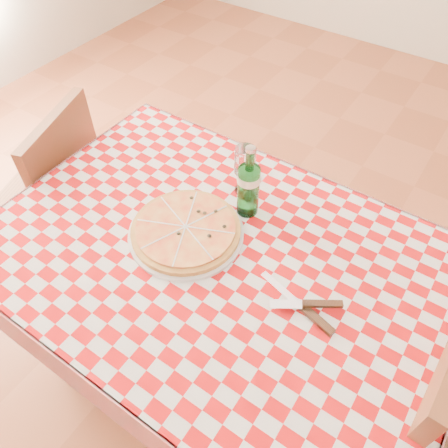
{
  "coord_description": "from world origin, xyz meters",
  "views": [
    {
      "loc": [
        0.42,
        -0.6,
        1.71
      ],
      "look_at": [
        -0.02,
        0.06,
        0.82
      ],
      "focal_mm": 35.0,
      "sensor_mm": 36.0,
      "label": 1
    }
  ],
  "objects_px": {
    "pizza_plate": "(186,230)",
    "water_bottle": "(249,181)",
    "chair_near": "(448,428)",
    "wine_glass": "(245,171)",
    "dining_table": "(218,275)",
    "chair_far": "(56,194)"
  },
  "relations": [
    {
      "from": "pizza_plate",
      "to": "water_bottle",
      "type": "height_order",
      "value": "water_bottle"
    },
    {
      "from": "dining_table",
      "to": "chair_far",
      "type": "xyz_separation_m",
      "value": [
        -0.82,
        0.05,
        -0.16
      ]
    },
    {
      "from": "dining_table",
      "to": "wine_glass",
      "type": "distance_m",
      "value": 0.32
    },
    {
      "from": "chair_far",
      "to": "wine_glass",
      "type": "xyz_separation_m",
      "value": [
        0.74,
        0.2,
        0.34
      ]
    },
    {
      "from": "chair_near",
      "to": "pizza_plate",
      "type": "bearing_deg",
      "value": -176.5
    },
    {
      "from": "chair_far",
      "to": "pizza_plate",
      "type": "bearing_deg",
      "value": 158.04
    },
    {
      "from": "chair_near",
      "to": "dining_table",
      "type": "bearing_deg",
      "value": -175.48
    },
    {
      "from": "chair_far",
      "to": "water_bottle",
      "type": "height_order",
      "value": "water_bottle"
    },
    {
      "from": "pizza_plate",
      "to": "chair_near",
      "type": "bearing_deg",
      "value": 1.13
    },
    {
      "from": "wine_glass",
      "to": "chair_near",
      "type": "bearing_deg",
      "value": -16.26
    },
    {
      "from": "dining_table",
      "to": "chair_near",
      "type": "distance_m",
      "value": 0.73
    },
    {
      "from": "dining_table",
      "to": "wine_glass",
      "type": "relative_size",
      "value": 7.39
    },
    {
      "from": "chair_near",
      "to": "wine_glass",
      "type": "relative_size",
      "value": 5.44
    },
    {
      "from": "dining_table",
      "to": "wine_glass",
      "type": "bearing_deg",
      "value": 106.92
    },
    {
      "from": "chair_near",
      "to": "chair_far",
      "type": "xyz_separation_m",
      "value": [
        -1.53,
        0.03,
        -0.01
      ]
    },
    {
      "from": "dining_table",
      "to": "pizza_plate",
      "type": "bearing_deg",
      "value": 174.9
    },
    {
      "from": "dining_table",
      "to": "pizza_plate",
      "type": "distance_m",
      "value": 0.17
    },
    {
      "from": "dining_table",
      "to": "water_bottle",
      "type": "bearing_deg",
      "value": 96.98
    },
    {
      "from": "water_bottle",
      "to": "wine_glass",
      "type": "relative_size",
      "value": 1.47
    },
    {
      "from": "chair_near",
      "to": "chair_far",
      "type": "distance_m",
      "value": 1.53
    },
    {
      "from": "chair_far",
      "to": "wine_glass",
      "type": "relative_size",
      "value": 5.36
    },
    {
      "from": "water_bottle",
      "to": "wine_glass",
      "type": "bearing_deg",
      "value": 128.89
    }
  ]
}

